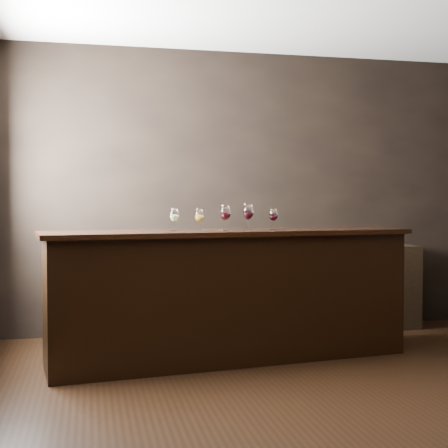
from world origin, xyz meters
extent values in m
plane|color=black|center=(0.00, 0.00, 0.00)|extent=(5.00, 5.00, 0.00)
cube|color=black|center=(0.00, 2.25, 1.40)|extent=(5.00, 0.02, 2.80)
cube|color=black|center=(-0.49, 1.09, 0.51)|extent=(2.99, 0.99, 1.03)
cube|color=black|center=(-0.49, 1.09, 1.05)|extent=(3.09, 1.07, 0.04)
cube|color=black|center=(0.50, 2.03, 0.42)|extent=(2.36, 0.40, 0.85)
cylinder|color=white|center=(-0.95, 1.09, 1.07)|extent=(0.06, 0.06, 0.00)
cylinder|color=white|center=(-0.95, 1.09, 1.10)|extent=(0.01, 0.01, 0.07)
ellipsoid|color=white|center=(-0.95, 1.09, 1.19)|extent=(0.08, 0.08, 0.11)
cylinder|color=white|center=(-0.95, 1.09, 1.24)|extent=(0.06, 0.06, 0.01)
ellipsoid|color=#B6C272|center=(-0.95, 1.09, 1.17)|extent=(0.06, 0.06, 0.05)
cylinder|color=white|center=(-0.75, 1.06, 1.07)|extent=(0.06, 0.06, 0.00)
cylinder|color=white|center=(-0.75, 1.06, 1.10)|extent=(0.01, 0.01, 0.07)
ellipsoid|color=white|center=(-0.75, 1.06, 1.19)|extent=(0.07, 0.07, 0.10)
cylinder|color=white|center=(-0.75, 1.06, 1.23)|extent=(0.05, 0.05, 0.01)
ellipsoid|color=gold|center=(-0.75, 1.06, 1.17)|extent=(0.06, 0.06, 0.05)
cylinder|color=white|center=(-0.53, 1.07, 1.07)|extent=(0.07, 0.07, 0.00)
cylinder|color=white|center=(-0.53, 1.07, 1.11)|extent=(0.01, 0.01, 0.08)
ellipsoid|color=white|center=(-0.53, 1.07, 1.21)|extent=(0.09, 0.09, 0.12)
cylinder|color=white|center=(-0.53, 1.07, 1.26)|extent=(0.06, 0.06, 0.01)
ellipsoid|color=black|center=(-0.53, 1.07, 1.19)|extent=(0.07, 0.07, 0.06)
cylinder|color=white|center=(-0.33, 1.10, 1.07)|extent=(0.08, 0.08, 0.00)
cylinder|color=white|center=(-0.33, 1.10, 1.11)|extent=(0.01, 0.01, 0.08)
ellipsoid|color=white|center=(-0.33, 1.10, 1.22)|extent=(0.09, 0.09, 0.13)
cylinder|color=white|center=(-0.33, 1.10, 1.27)|extent=(0.07, 0.07, 0.01)
ellipsoid|color=black|center=(-0.33, 1.10, 1.19)|extent=(0.07, 0.07, 0.06)
cylinder|color=white|center=(-0.11, 1.11, 1.07)|extent=(0.06, 0.06, 0.00)
cylinder|color=white|center=(-0.11, 1.11, 1.10)|extent=(0.01, 0.01, 0.07)
ellipsoid|color=white|center=(-0.11, 1.11, 1.19)|extent=(0.08, 0.08, 0.11)
cylinder|color=white|center=(-0.11, 1.11, 1.24)|extent=(0.06, 0.06, 0.01)
ellipsoid|color=black|center=(-0.11, 1.11, 1.17)|extent=(0.06, 0.06, 0.05)
camera|label=1|loc=(-1.62, -3.87, 1.29)|focal=50.00mm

